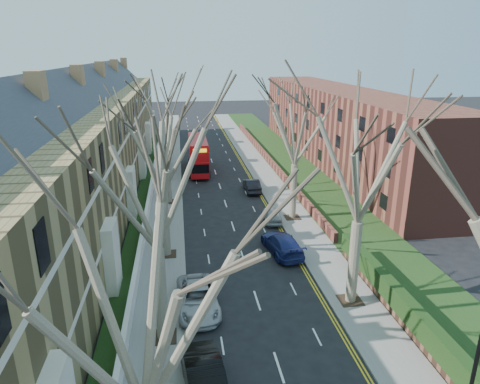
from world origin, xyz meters
name	(u,v)px	position (x,y,z in m)	size (l,w,h in m)	color
pavement_left	(168,173)	(-6.00, 39.00, 0.06)	(3.00, 102.00, 0.12)	slate
pavement_right	(261,170)	(6.00, 39.00, 0.06)	(3.00, 102.00, 0.12)	slate
terrace_left	(89,146)	(-13.65, 31.00, 5.53)	(9.70, 78.00, 13.60)	olive
flats_right	(337,125)	(17.46, 43.00, 4.98)	(13.97, 54.00, 10.00)	brown
wall_hedge_right	(438,347)	(7.70, 2.00, 1.12)	(0.70, 24.00, 1.80)	brown
front_wall_left	(151,189)	(-7.65, 31.00, 0.62)	(0.30, 78.00, 1.00)	white
grass_verge_right	(295,168)	(10.50, 39.00, 0.15)	(6.00, 102.00, 0.06)	#193613
lamp_post	(473,376)	(5.00, -3.50, 4.57)	(0.18, 0.50, 8.11)	black
tree_left_near	(134,295)	(-5.70, -4.00, 8.93)	(9.80, 9.80, 13.73)	brown
tree_left_mid	(152,169)	(-5.70, 6.00, 9.56)	(10.50, 10.50, 14.71)	brown
tree_left_far	(160,136)	(-5.70, 16.00, 9.24)	(10.15, 10.15, 14.22)	brown
tree_left_dist	(164,109)	(-5.70, 28.00, 9.56)	(10.50, 10.50, 14.71)	brown
tree_right_mid	(364,152)	(5.70, 8.00, 9.56)	(10.50, 10.50, 14.71)	brown
tree_right_far	(296,119)	(5.70, 22.00, 9.24)	(10.15, 10.15, 14.22)	brown
double_decker_bus	(198,156)	(-2.09, 39.77, 2.05)	(2.61, 9.94, 4.19)	#BA0D10
car_left_mid	(205,381)	(-3.70, 1.70, 0.80)	(1.70, 4.88, 1.61)	black
car_left_far	(198,298)	(-3.70, 8.60, 0.73)	(2.43, 5.26, 1.46)	#ACADB2
car_right_near	(282,244)	(3.09, 15.29, 0.76)	(2.13, 5.25, 1.52)	navy
car_right_mid	(272,214)	(3.70, 21.66, 0.66)	(1.56, 3.88, 1.32)	#94989C
car_right_far	(252,185)	(3.31, 30.50, 0.71)	(1.50, 4.29, 1.41)	black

